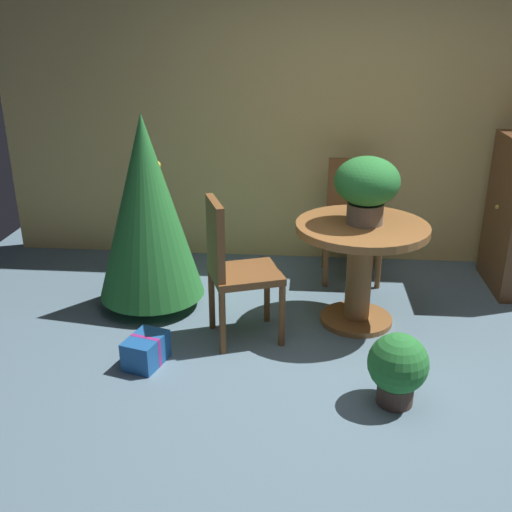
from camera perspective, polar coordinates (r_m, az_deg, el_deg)
The scene contains 9 objects.
ground_plane at distance 3.68m, azimuth 8.83°, elevation -12.62°, with size 6.60×6.60×0.00m, color slate.
back_wall_panel at distance 5.30m, azimuth 8.25°, elevation 13.25°, with size 6.00×0.10×2.60m, color tan.
round_dining_table at distance 4.23m, azimuth 9.95°, elevation 0.18°, with size 0.92×0.92×0.75m.
flower_vase at distance 4.10m, azimuth 10.52°, elevation 6.69°, with size 0.44×0.44×0.46m.
wooden_chair_left at distance 3.95m, azimuth -2.19°, elevation -0.86°, with size 0.56×0.53×1.00m.
wooden_chair_far at distance 5.07m, azimuth 9.19°, elevation 4.04°, with size 0.47×0.44×0.98m.
holiday_tree at distance 4.42m, azimuth -10.37°, elevation 4.54°, with size 0.79×0.79×1.46m.
gift_box_blue at distance 3.91m, azimuth -10.47°, elevation -8.86°, with size 0.27×0.34×0.19m.
potted_plant at distance 3.51m, azimuth 13.38°, elevation -10.26°, with size 0.35×0.35×0.43m.
Camera 1 is at (-0.29, -3.03, 2.06)m, focal length 41.86 mm.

